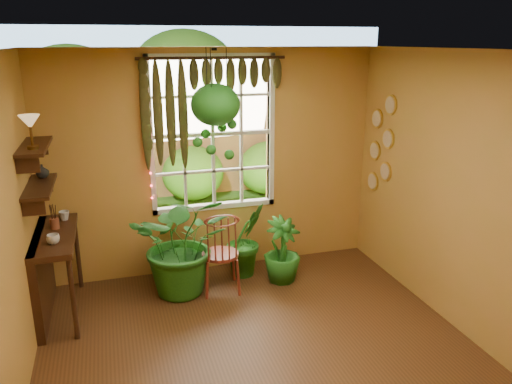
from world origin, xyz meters
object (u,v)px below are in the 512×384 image
Objects in this scene: counter_ledge at (47,266)px; hanging_basket at (216,112)px; windsor_chair at (221,265)px; potted_plant_mid at (246,239)px; potted_plant_left at (183,243)px.

hanging_basket reaches higher than counter_ledge.
windsor_chair is 1.24× the size of potted_plant_mid.
counter_ledge is 0.99× the size of hanging_basket.
potted_plant_mid is (0.80, 0.24, -0.15)m from potted_plant_left.
counter_ledge is 1.84m from windsor_chair.
potted_plant_left reaches higher than counter_ledge.
hanging_basket reaches higher than potted_plant_mid.
counter_ledge is 2.24m from potted_plant_mid.
potted_plant_mid is (2.22, 0.33, -0.10)m from counter_ledge.
counter_ledge is 1.07× the size of windsor_chair.
hanging_basket is (1.87, 0.30, 1.46)m from counter_ledge.
potted_plant_mid is at bearing 45.60° from windsor_chair.
potted_plant_mid reaches higher than counter_ledge.
hanging_basket reaches higher than potted_plant_left.
counter_ledge is 1.42m from potted_plant_left.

